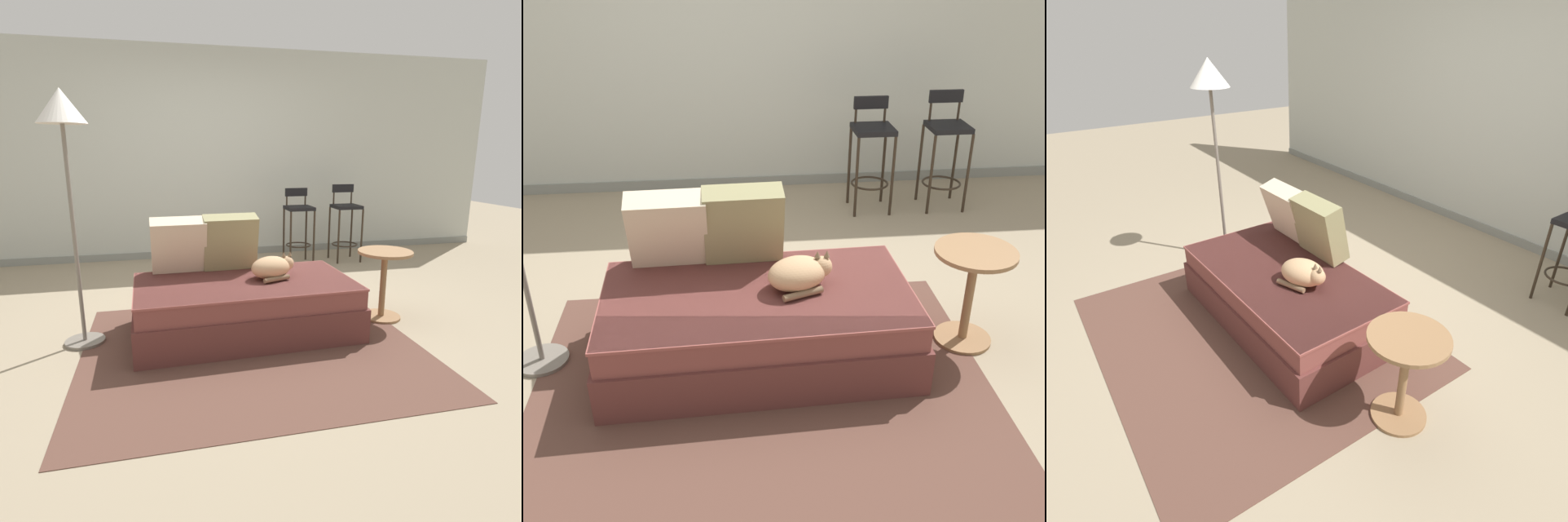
# 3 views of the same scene
# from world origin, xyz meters

# --- Properties ---
(ground_plane) EXTENTS (16.00, 16.00, 0.00)m
(ground_plane) POSITION_xyz_m (0.00, 0.00, 0.00)
(ground_plane) COLOR gray
(ground_plane) RESTS_ON ground
(wall_back_panel) EXTENTS (8.00, 0.10, 2.60)m
(wall_back_panel) POSITION_xyz_m (0.00, 2.25, 1.30)
(wall_back_panel) COLOR #B7BCB2
(wall_back_panel) RESTS_ON ground
(wall_baseboard_trim) EXTENTS (8.00, 0.02, 0.09)m
(wall_baseboard_trim) POSITION_xyz_m (0.00, 2.20, 0.04)
(wall_baseboard_trim) COLOR gray
(wall_baseboard_trim) RESTS_ON ground
(area_rug) EXTENTS (2.35, 2.00, 0.01)m
(area_rug) POSITION_xyz_m (0.00, -0.70, 0.00)
(area_rug) COLOR brown
(area_rug) RESTS_ON ground
(couch) EXTENTS (1.67, 0.94, 0.41)m
(couch) POSITION_xyz_m (0.00, -0.40, 0.21)
(couch) COLOR brown
(couch) RESTS_ON ground
(throw_pillow_corner) EXTENTS (0.43, 0.29, 0.45)m
(throw_pillow_corner) POSITION_xyz_m (-0.46, -0.06, 0.64)
(throw_pillow_corner) COLOR beige
(throw_pillow_corner) RESTS_ON couch
(throw_pillow_middle) EXTENTS (0.44, 0.26, 0.46)m
(throw_pillow_middle) POSITION_xyz_m (-0.05, -0.05, 0.64)
(throw_pillow_middle) COLOR #847F56
(throw_pillow_middle) RESTS_ON couch
(cat) EXTENTS (0.38, 0.33, 0.20)m
(cat) POSITION_xyz_m (0.22, -0.38, 0.50)
(cat) COLOR tan
(cat) RESTS_ON couch
(side_table) EXTENTS (0.44, 0.44, 0.58)m
(side_table) POSITION_xyz_m (1.17, -0.37, 0.37)
(side_table) COLOR olive
(side_table) RESTS_ON ground
(floor_lamp) EXTENTS (0.32, 0.32, 1.75)m
(floor_lamp) POSITION_xyz_m (-1.18, -0.33, 1.48)
(floor_lamp) COLOR slate
(floor_lamp) RESTS_ON ground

